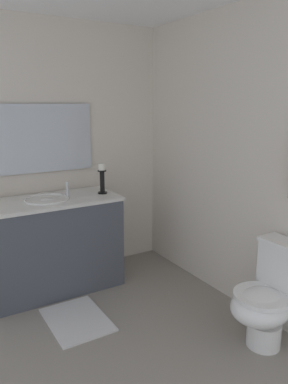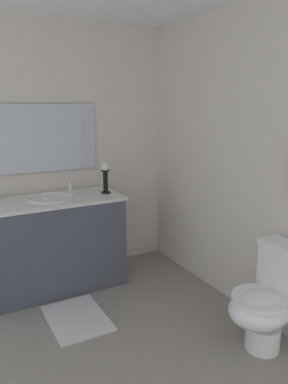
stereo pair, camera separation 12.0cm
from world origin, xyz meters
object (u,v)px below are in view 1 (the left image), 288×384
Objects in this scene: sink_basin at (47,204)px; mirror at (34,139)px; vanity_cabinet at (50,245)px; toilet at (268,298)px; candle_holder_tall at (102,178)px; bath_mat at (77,320)px.

mirror is (-0.28, -0.00, 0.55)m from sink_basin.
vanity_cabinet is 1.92m from toilet.
mirror is at bearing 179.99° from vanity_cabinet.
vanity_cabinet reaches higher than toilet.
candle_holder_tall is (0.04, 0.52, 0.58)m from vanity_cabinet.
vanity_cabinet is 4.50× the size of candle_holder_tall.
toilet is (1.61, 1.04, -0.46)m from sink_basin.
vanity_cabinet is 2.13× the size of bath_mat.
toilet is at bearing 18.32° from candle_holder_tall.
vanity_cabinet is 0.75m from bath_mat.
toilet is 1.25× the size of bath_mat.
mirror is at bearing -179.80° from sink_basin.
sink_basin is 1.41× the size of candle_holder_tall.
vanity_cabinet is at bearing -147.12° from toilet.
vanity_cabinet reaches higher than bath_mat.
mirror is 1.84× the size of bath_mat.
bath_mat is at bearing 0.00° from mirror.
vanity_cabinet is 0.78m from candle_holder_tall.
sink_basin is at bearing 90.00° from vanity_cabinet.
candle_holder_tall reaches higher than vanity_cabinet.
candle_holder_tall is at bearing 85.66° from vanity_cabinet.
toilet reaches higher than bath_mat.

